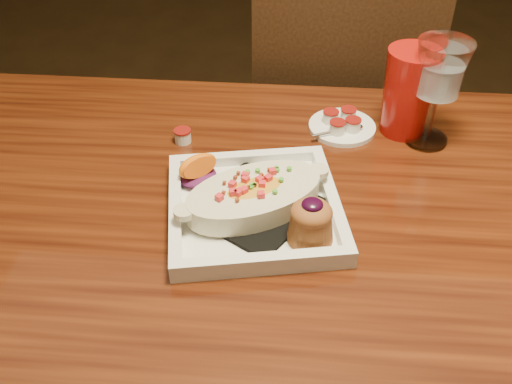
# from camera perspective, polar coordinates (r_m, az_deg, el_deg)

# --- Properties ---
(table) EXTENTS (1.50, 0.90, 0.75)m
(table) POSITION_cam_1_polar(r_m,az_deg,el_deg) (0.93, 9.33, -8.68)
(table) COLOR #61270D
(table) RESTS_ON floor
(chair_far) EXTENTS (0.42, 0.42, 0.93)m
(chair_far) POSITION_cam_1_polar(r_m,az_deg,el_deg) (1.51, 7.72, 5.58)
(chair_far) COLOR black
(chair_far) RESTS_ON floor
(plate) EXTENTS (0.30, 0.30, 0.08)m
(plate) POSITION_cam_1_polar(r_m,az_deg,el_deg) (0.86, 0.27, -1.10)
(plate) COLOR white
(plate) RESTS_ON table
(goblet) EXTENTS (0.09, 0.09, 0.19)m
(goblet) POSITION_cam_1_polar(r_m,az_deg,el_deg) (1.02, 17.92, 11.10)
(goblet) COLOR silver
(goblet) RESTS_ON table
(saucer) EXTENTS (0.12, 0.12, 0.08)m
(saucer) POSITION_cam_1_polar(r_m,az_deg,el_deg) (1.08, 8.56, 6.63)
(saucer) COLOR white
(saucer) RESTS_ON table
(creamer_loose) EXTENTS (0.03, 0.03, 0.02)m
(creamer_loose) POSITION_cam_1_polar(r_m,az_deg,el_deg) (1.04, -7.34, 5.61)
(creamer_loose) COLOR silver
(creamer_loose) RESTS_ON table
(red_tumbler) EXTENTS (0.10, 0.10, 0.16)m
(red_tumbler) POSITION_cam_1_polar(r_m,az_deg,el_deg) (1.07, 15.02, 9.58)
(red_tumbler) COLOR #B2120C
(red_tumbler) RESTS_ON table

